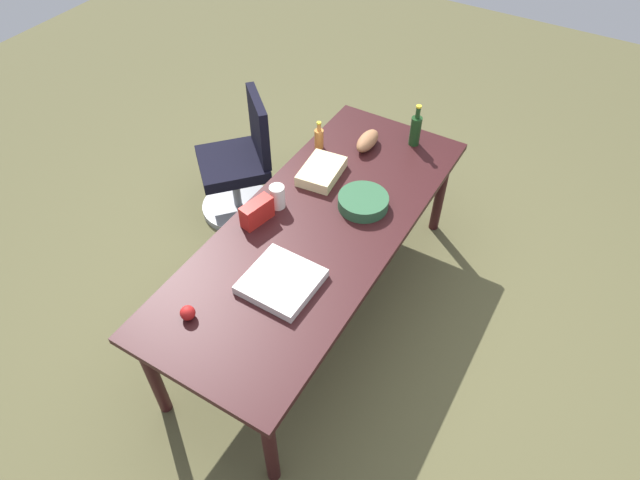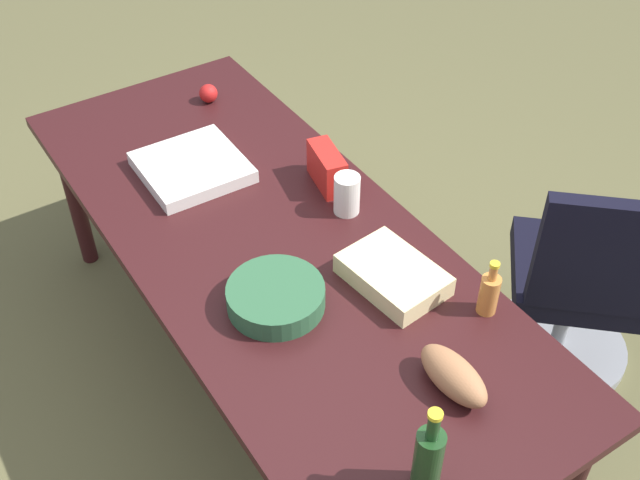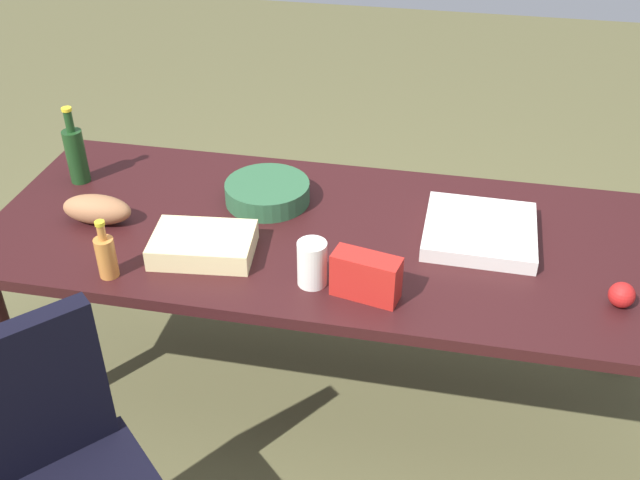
{
  "view_description": "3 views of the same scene",
  "coord_description": "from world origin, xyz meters",
  "px_view_note": "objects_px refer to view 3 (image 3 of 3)",
  "views": [
    {
      "loc": [
        -1.93,
        -1.16,
        2.99
      ],
      "look_at": [
        -0.13,
        -0.09,
        0.79
      ],
      "focal_mm": 31.03,
      "sensor_mm": 36.0,
      "label": 1
    },
    {
      "loc": [
        1.72,
        -0.93,
        2.49
      ],
      "look_at": [
        0.14,
        0.1,
        0.8
      ],
      "focal_mm": 43.89,
      "sensor_mm": 36.0,
      "label": 2
    },
    {
      "loc": [
        -0.35,
        2.01,
        2.12
      ],
      "look_at": [
        0.04,
        0.09,
        0.78
      ],
      "focal_mm": 41.26,
      "sensor_mm": 36.0,
      "label": 3
    }
  ],
  "objects_px": {
    "conference_table": "(335,249)",
    "chip_bag_red": "(366,277)",
    "wine_bottle": "(76,154)",
    "pizza_box": "(480,231)",
    "mayo_jar": "(312,263)",
    "salad_bowl": "(267,192)",
    "apple_red": "(622,295)",
    "dressing_bottle": "(106,255)",
    "bread_loaf": "(97,209)",
    "sheet_cake": "(203,245)"
  },
  "relations": [
    {
      "from": "bread_loaf",
      "to": "wine_bottle",
      "type": "height_order",
      "value": "wine_bottle"
    },
    {
      "from": "apple_red",
      "to": "salad_bowl",
      "type": "distance_m",
      "value": 1.21
    },
    {
      "from": "chip_bag_red",
      "to": "apple_red",
      "type": "bearing_deg",
      "value": -172.07
    },
    {
      "from": "sheet_cake",
      "to": "salad_bowl",
      "type": "xyz_separation_m",
      "value": [
        -0.12,
        -0.35,
        0.0
      ]
    },
    {
      "from": "pizza_box",
      "to": "mayo_jar",
      "type": "bearing_deg",
      "value": 36.48
    },
    {
      "from": "bread_loaf",
      "to": "conference_table",
      "type": "bearing_deg",
      "value": -172.98
    },
    {
      "from": "conference_table",
      "to": "sheet_cake",
      "type": "bearing_deg",
      "value": 27.98
    },
    {
      "from": "wine_bottle",
      "to": "pizza_box",
      "type": "relative_size",
      "value": 0.82
    },
    {
      "from": "chip_bag_red",
      "to": "salad_bowl",
      "type": "relative_size",
      "value": 0.67
    },
    {
      "from": "pizza_box",
      "to": "chip_bag_red",
      "type": "bearing_deg",
      "value": 50.42
    },
    {
      "from": "mayo_jar",
      "to": "dressing_bottle",
      "type": "bearing_deg",
      "value": 7.89
    },
    {
      "from": "salad_bowl",
      "to": "pizza_box",
      "type": "bearing_deg",
      "value": 173.48
    },
    {
      "from": "mayo_jar",
      "to": "sheet_cake",
      "type": "height_order",
      "value": "mayo_jar"
    },
    {
      "from": "mayo_jar",
      "to": "pizza_box",
      "type": "bearing_deg",
      "value": -144.49
    },
    {
      "from": "sheet_cake",
      "to": "mayo_jar",
      "type": "bearing_deg",
      "value": 167.82
    },
    {
      "from": "conference_table",
      "to": "chip_bag_red",
      "type": "distance_m",
      "value": 0.38
    },
    {
      "from": "conference_table",
      "to": "pizza_box",
      "type": "xyz_separation_m",
      "value": [
        -0.47,
        -0.06,
        0.1
      ]
    },
    {
      "from": "pizza_box",
      "to": "chip_bag_red",
      "type": "distance_m",
      "value": 0.5
    },
    {
      "from": "bread_loaf",
      "to": "salad_bowl",
      "type": "distance_m",
      "value": 0.58
    },
    {
      "from": "pizza_box",
      "to": "dressing_bottle",
      "type": "height_order",
      "value": "dressing_bottle"
    },
    {
      "from": "pizza_box",
      "to": "wine_bottle",
      "type": "bearing_deg",
      "value": -2.52
    },
    {
      "from": "conference_table",
      "to": "sheet_cake",
      "type": "height_order",
      "value": "sheet_cake"
    },
    {
      "from": "conference_table",
      "to": "mayo_jar",
      "type": "relative_size",
      "value": 16.13
    },
    {
      "from": "mayo_jar",
      "to": "apple_red",
      "type": "bearing_deg",
      "value": -175.33
    },
    {
      "from": "salad_bowl",
      "to": "bread_loaf",
      "type": "bearing_deg",
      "value": 24.94
    },
    {
      "from": "pizza_box",
      "to": "dressing_bottle",
      "type": "xyz_separation_m",
      "value": [
        1.11,
        0.44,
        0.05
      ]
    },
    {
      "from": "mayo_jar",
      "to": "bread_loaf",
      "type": "bearing_deg",
      "value": -13.54
    },
    {
      "from": "pizza_box",
      "to": "chip_bag_red",
      "type": "height_order",
      "value": "chip_bag_red"
    },
    {
      "from": "bread_loaf",
      "to": "sheet_cake",
      "type": "distance_m",
      "value": 0.43
    },
    {
      "from": "sheet_cake",
      "to": "salad_bowl",
      "type": "relative_size",
      "value": 1.07
    },
    {
      "from": "mayo_jar",
      "to": "pizza_box",
      "type": "distance_m",
      "value": 0.6
    },
    {
      "from": "conference_table",
      "to": "chip_bag_red",
      "type": "relative_size",
      "value": 11.74
    },
    {
      "from": "apple_red",
      "to": "chip_bag_red",
      "type": "bearing_deg",
      "value": 7.93
    },
    {
      "from": "conference_table",
      "to": "dressing_bottle",
      "type": "height_order",
      "value": "dressing_bottle"
    },
    {
      "from": "conference_table",
      "to": "apple_red",
      "type": "height_order",
      "value": "apple_red"
    },
    {
      "from": "wine_bottle",
      "to": "dressing_bottle",
      "type": "distance_m",
      "value": 0.64
    },
    {
      "from": "dressing_bottle",
      "to": "chip_bag_red",
      "type": "bearing_deg",
      "value": -175.84
    },
    {
      "from": "pizza_box",
      "to": "apple_red",
      "type": "bearing_deg",
      "value": 146.87
    },
    {
      "from": "bread_loaf",
      "to": "chip_bag_red",
      "type": "relative_size",
      "value": 1.2
    },
    {
      "from": "conference_table",
      "to": "dressing_bottle",
      "type": "xyz_separation_m",
      "value": [
        0.64,
        0.37,
        0.15
      ]
    },
    {
      "from": "conference_table",
      "to": "apple_red",
      "type": "relative_size",
      "value": 30.89
    },
    {
      "from": "conference_table",
      "to": "mayo_jar",
      "type": "bearing_deg",
      "value": 86.12
    },
    {
      "from": "wine_bottle",
      "to": "dressing_bottle",
      "type": "xyz_separation_m",
      "value": [
        -0.36,
        0.53,
        -0.04
      ]
    },
    {
      "from": "pizza_box",
      "to": "sheet_cake",
      "type": "xyz_separation_m",
      "value": [
        0.86,
        0.27,
        0.01
      ]
    },
    {
      "from": "chip_bag_red",
      "to": "salad_bowl",
      "type": "height_order",
      "value": "chip_bag_red"
    },
    {
      "from": "bread_loaf",
      "to": "salad_bowl",
      "type": "height_order",
      "value": "bread_loaf"
    },
    {
      "from": "apple_red",
      "to": "salad_bowl",
      "type": "bearing_deg",
      "value": -17.42
    },
    {
      "from": "mayo_jar",
      "to": "conference_table",
      "type": "bearing_deg",
      "value": -93.88
    },
    {
      "from": "salad_bowl",
      "to": "mayo_jar",
      "type": "bearing_deg",
      "value": 120.3
    },
    {
      "from": "dressing_bottle",
      "to": "wine_bottle",
      "type": "bearing_deg",
      "value": -55.81
    }
  ]
}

